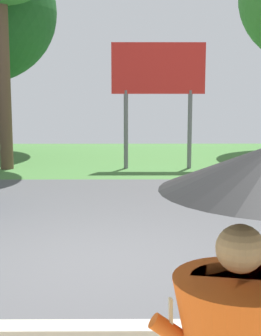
{
  "coord_description": "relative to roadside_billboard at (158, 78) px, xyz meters",
  "views": [
    {
      "loc": [
        0.4,
        -6.4,
        2.3
      ],
      "look_at": [
        0.45,
        1.0,
        1.1
      ],
      "focal_mm": 53.82,
      "sensor_mm": 36.0,
      "label": 1
    }
  ],
  "objects": [
    {
      "name": "ground_plane",
      "position": [
        -1.27,
        -4.81,
        -2.6
      ],
      "size": [
        40.0,
        22.0,
        0.2
      ],
      "color": "#4C4C4F"
    },
    {
      "name": "roadside_billboard",
      "position": [
        0.0,
        0.0,
        0.0
      ],
      "size": [
        2.6,
        0.12,
        3.5
      ],
      "color": "slate",
      "rests_on": "ground_plane"
    }
  ]
}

